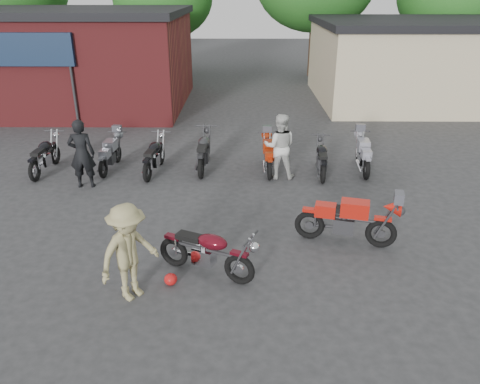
{
  "coord_description": "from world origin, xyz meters",
  "views": [
    {
      "loc": [
        -0.16,
        -8.03,
        5.13
      ],
      "look_at": [
        -0.25,
        1.59,
        0.9
      ],
      "focal_mm": 35.0,
      "sensor_mm": 36.0,
      "label": 1
    }
  ],
  "objects_px": {
    "person_dark": "(82,154)",
    "row_bike_5": "(322,157)",
    "row_bike_3": "(204,150)",
    "helmet": "(171,279)",
    "row_bike_4": "(268,154)",
    "sportbike": "(348,218)",
    "person_tan": "(129,252)",
    "row_bike_6": "(363,153)",
    "row_bike_2": "(154,154)",
    "row_bike_0": "(44,154)",
    "person_light": "(280,146)",
    "row_bike_1": "(110,153)",
    "vintage_motorcycle": "(207,249)"
  },
  "relations": [
    {
      "from": "person_dark",
      "to": "person_tan",
      "type": "relative_size",
      "value": 1.06
    },
    {
      "from": "helmet",
      "to": "person_tan",
      "type": "relative_size",
      "value": 0.14
    },
    {
      "from": "person_tan",
      "to": "row_bike_3",
      "type": "xyz_separation_m",
      "value": [
        0.78,
        6.48,
        -0.3
      ]
    },
    {
      "from": "helmet",
      "to": "row_bike_4",
      "type": "xyz_separation_m",
      "value": [
        2.1,
        5.94,
        0.43
      ]
    },
    {
      "from": "person_dark",
      "to": "row_bike_2",
      "type": "distance_m",
      "value": 2.1
    },
    {
      "from": "helmet",
      "to": "person_dark",
      "type": "height_order",
      "value": "person_dark"
    },
    {
      "from": "sportbike",
      "to": "row_bike_5",
      "type": "distance_m",
      "value": 4.11
    },
    {
      "from": "sportbike",
      "to": "row_bike_0",
      "type": "distance_m",
      "value": 9.2
    },
    {
      "from": "person_tan",
      "to": "row_bike_1",
      "type": "bearing_deg",
      "value": 58.43
    },
    {
      "from": "row_bike_1",
      "to": "person_dark",
      "type": "bearing_deg",
      "value": 168.26
    },
    {
      "from": "row_bike_5",
      "to": "row_bike_6",
      "type": "bearing_deg",
      "value": -71.94
    },
    {
      "from": "row_bike_3",
      "to": "helmet",
      "type": "bearing_deg",
      "value": -179.59
    },
    {
      "from": "vintage_motorcycle",
      "to": "row_bike_5",
      "type": "bearing_deg",
      "value": 85.68
    },
    {
      "from": "sportbike",
      "to": "row_bike_4",
      "type": "bearing_deg",
      "value": 123.48
    },
    {
      "from": "sportbike",
      "to": "person_tan",
      "type": "height_order",
      "value": "person_tan"
    },
    {
      "from": "person_dark",
      "to": "row_bike_0",
      "type": "distance_m",
      "value": 1.94
    },
    {
      "from": "sportbike",
      "to": "person_tan",
      "type": "distance_m",
      "value": 4.65
    },
    {
      "from": "helmet",
      "to": "row_bike_4",
      "type": "height_order",
      "value": "row_bike_4"
    },
    {
      "from": "sportbike",
      "to": "person_tan",
      "type": "bearing_deg",
      "value": -140.64
    },
    {
      "from": "person_dark",
      "to": "row_bike_3",
      "type": "height_order",
      "value": "person_dark"
    },
    {
      "from": "helmet",
      "to": "row_bike_5",
      "type": "distance_m",
      "value": 6.78
    },
    {
      "from": "vintage_motorcycle",
      "to": "row_bike_1",
      "type": "xyz_separation_m",
      "value": [
        -3.36,
        5.71,
        -0.04
      ]
    },
    {
      "from": "person_tan",
      "to": "row_bike_1",
      "type": "xyz_separation_m",
      "value": [
        -2.06,
        6.4,
        -0.38
      ]
    },
    {
      "from": "row_bike_1",
      "to": "row_bike_6",
      "type": "relative_size",
      "value": 0.96
    },
    {
      "from": "person_tan",
      "to": "row_bike_2",
      "type": "distance_m",
      "value": 6.21
    },
    {
      "from": "person_light",
      "to": "row_bike_6",
      "type": "distance_m",
      "value": 2.66
    },
    {
      "from": "row_bike_2",
      "to": "row_bike_0",
      "type": "bearing_deg",
      "value": 95.68
    },
    {
      "from": "vintage_motorcycle",
      "to": "row_bike_4",
      "type": "height_order",
      "value": "vintage_motorcycle"
    },
    {
      "from": "helmet",
      "to": "row_bike_4",
      "type": "distance_m",
      "value": 6.31
    },
    {
      "from": "row_bike_1",
      "to": "row_bike_3",
      "type": "relative_size",
      "value": 0.87
    },
    {
      "from": "row_bike_2",
      "to": "row_bike_5",
      "type": "bearing_deg",
      "value": -85.35
    },
    {
      "from": "person_light",
      "to": "helmet",
      "type": "bearing_deg",
      "value": 71.25
    },
    {
      "from": "person_tan",
      "to": "row_bike_6",
      "type": "xyz_separation_m",
      "value": [
        5.58,
        6.38,
        -0.35
      ]
    },
    {
      "from": "person_tan",
      "to": "row_bike_6",
      "type": "height_order",
      "value": "person_tan"
    },
    {
      "from": "row_bike_5",
      "to": "row_bike_3",
      "type": "bearing_deg",
      "value": 87.37
    },
    {
      "from": "person_dark",
      "to": "row_bike_0",
      "type": "bearing_deg",
      "value": -41.22
    },
    {
      "from": "row_bike_0",
      "to": "row_bike_1",
      "type": "bearing_deg",
      "value": -81.28
    },
    {
      "from": "row_bike_5",
      "to": "helmet",
      "type": "bearing_deg",
      "value": 151.51
    },
    {
      "from": "row_bike_2",
      "to": "row_bike_4",
      "type": "height_order",
      "value": "row_bike_2"
    },
    {
      "from": "person_dark",
      "to": "row_bike_5",
      "type": "bearing_deg",
      "value": -176.48
    },
    {
      "from": "row_bike_3",
      "to": "person_tan",
      "type": "bearing_deg",
      "value": 174.98
    },
    {
      "from": "person_dark",
      "to": "row_bike_2",
      "type": "bearing_deg",
      "value": -152.51
    },
    {
      "from": "vintage_motorcycle",
      "to": "helmet",
      "type": "xyz_separation_m",
      "value": [
        -0.67,
        -0.33,
        -0.46
      ]
    },
    {
      "from": "helmet",
      "to": "row_bike_3",
      "type": "relative_size",
      "value": 0.12
    },
    {
      "from": "row_bike_1",
      "to": "row_bike_5",
      "type": "relative_size",
      "value": 0.98
    },
    {
      "from": "row_bike_1",
      "to": "row_bike_3",
      "type": "height_order",
      "value": "row_bike_3"
    },
    {
      "from": "row_bike_5",
      "to": "row_bike_4",
      "type": "bearing_deg",
      "value": 85.41
    },
    {
      "from": "sportbike",
      "to": "person_light",
      "type": "bearing_deg",
      "value": 121.85
    },
    {
      "from": "row_bike_0",
      "to": "person_light",
      "type": "bearing_deg",
      "value": -91.18
    },
    {
      "from": "sportbike",
      "to": "person_light",
      "type": "height_order",
      "value": "person_light"
    }
  ]
}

